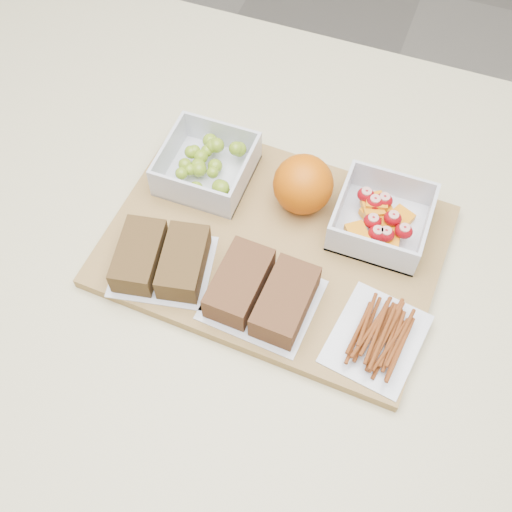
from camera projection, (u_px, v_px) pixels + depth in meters
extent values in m
plane|color=gray|center=(253.00, 447.00, 1.60)|extent=(4.00, 4.00, 0.00)
cube|color=beige|center=(253.00, 383.00, 1.22)|extent=(1.20, 0.90, 0.90)
cube|color=olive|center=(274.00, 246.00, 0.83)|extent=(0.43, 0.32, 0.02)
cube|color=silver|center=(208.00, 175.00, 0.88)|extent=(0.12, 0.12, 0.00)
cube|color=silver|center=(222.00, 135.00, 0.89)|extent=(0.12, 0.00, 0.05)
cube|color=silver|center=(190.00, 195.00, 0.84)|extent=(0.12, 0.00, 0.05)
cube|color=silver|center=(245.00, 175.00, 0.85)|extent=(0.00, 0.11, 0.05)
cube|color=silver|center=(169.00, 153.00, 0.88)|extent=(0.00, 0.11, 0.05)
sphere|color=olive|center=(198.00, 166.00, 0.87)|extent=(0.02, 0.02, 0.02)
sphere|color=olive|center=(185.00, 165.00, 0.86)|extent=(0.02, 0.02, 0.02)
sphere|color=olive|center=(212.00, 146.00, 0.87)|extent=(0.02, 0.02, 0.02)
sphere|color=olive|center=(215.00, 166.00, 0.87)|extent=(0.02, 0.02, 0.02)
sphere|color=olive|center=(191.00, 152.00, 0.87)|extent=(0.02, 0.02, 0.02)
sphere|color=olive|center=(198.00, 169.00, 0.87)|extent=(0.02, 0.02, 0.02)
sphere|color=olive|center=(194.00, 151.00, 0.87)|extent=(0.02, 0.02, 0.02)
sphere|color=olive|center=(222.00, 188.00, 0.83)|extent=(0.02, 0.02, 0.02)
sphere|color=olive|center=(239.00, 149.00, 0.88)|extent=(0.02, 0.02, 0.02)
sphere|color=olive|center=(217.00, 145.00, 0.87)|extent=(0.02, 0.02, 0.02)
sphere|color=olive|center=(181.00, 173.00, 0.85)|extent=(0.02, 0.02, 0.02)
sphere|color=olive|center=(236.00, 148.00, 0.87)|extent=(0.02, 0.02, 0.02)
sphere|color=olive|center=(196.00, 189.00, 0.85)|extent=(0.02, 0.02, 0.02)
sphere|color=olive|center=(212.00, 145.00, 0.88)|extent=(0.02, 0.02, 0.02)
sphere|color=olive|center=(201.00, 157.00, 0.87)|extent=(0.02, 0.02, 0.02)
sphere|color=olive|center=(216.00, 144.00, 0.88)|extent=(0.02, 0.02, 0.02)
sphere|color=olive|center=(220.00, 187.00, 0.84)|extent=(0.02, 0.02, 0.02)
sphere|color=olive|center=(229.00, 195.00, 0.85)|extent=(0.02, 0.02, 0.02)
sphere|color=olive|center=(207.00, 151.00, 0.88)|extent=(0.02, 0.02, 0.02)
sphere|color=olive|center=(190.00, 170.00, 0.86)|extent=(0.02, 0.02, 0.02)
sphere|color=olive|center=(210.00, 141.00, 0.89)|extent=(0.02, 0.02, 0.02)
sphere|color=olive|center=(213.00, 172.00, 0.85)|extent=(0.02, 0.02, 0.02)
sphere|color=olive|center=(199.00, 169.00, 0.86)|extent=(0.02, 0.02, 0.02)
cube|color=silver|center=(379.00, 227.00, 0.84)|extent=(0.12, 0.12, 0.00)
cube|color=silver|center=(393.00, 184.00, 0.85)|extent=(0.12, 0.00, 0.05)
cube|color=silver|center=(371.00, 252.00, 0.79)|extent=(0.12, 0.00, 0.05)
cube|color=silver|center=(425.00, 230.00, 0.81)|extent=(0.00, 0.11, 0.05)
cube|color=silver|center=(340.00, 205.00, 0.83)|extent=(0.00, 0.11, 0.05)
cube|color=orange|center=(380.00, 233.00, 0.82)|extent=(0.03, 0.04, 0.01)
cube|color=orange|center=(377.00, 207.00, 0.84)|extent=(0.04, 0.05, 0.01)
cube|color=orange|center=(389.00, 221.00, 0.83)|extent=(0.04, 0.04, 0.01)
cube|color=orange|center=(399.00, 219.00, 0.84)|extent=(0.04, 0.04, 0.01)
cube|color=orange|center=(373.00, 208.00, 0.83)|extent=(0.04, 0.04, 0.01)
cube|color=orange|center=(377.00, 202.00, 0.83)|extent=(0.03, 0.03, 0.01)
cube|color=orange|center=(357.00, 233.00, 0.81)|extent=(0.04, 0.04, 0.01)
cube|color=orange|center=(388.00, 238.00, 0.81)|extent=(0.03, 0.03, 0.01)
cube|color=orange|center=(373.00, 214.00, 0.83)|extent=(0.04, 0.04, 0.01)
ellipsoid|color=#A60813|center=(393.00, 218.00, 0.81)|extent=(0.02, 0.02, 0.02)
ellipsoid|color=#A60813|center=(385.00, 234.00, 0.80)|extent=(0.02, 0.02, 0.02)
ellipsoid|color=#A60813|center=(366.00, 195.00, 0.83)|extent=(0.02, 0.02, 0.02)
ellipsoid|color=#A60813|center=(404.00, 231.00, 0.80)|extent=(0.02, 0.02, 0.02)
ellipsoid|color=#A60813|center=(375.00, 202.00, 0.83)|extent=(0.02, 0.02, 0.02)
ellipsoid|color=#A60813|center=(377.00, 233.00, 0.80)|extent=(0.02, 0.02, 0.02)
ellipsoid|color=#A60813|center=(373.00, 221.00, 0.81)|extent=(0.02, 0.02, 0.02)
ellipsoid|color=#A60813|center=(384.00, 200.00, 0.83)|extent=(0.02, 0.02, 0.02)
sphere|color=#CC5704|center=(303.00, 184.00, 0.83)|extent=(0.08, 0.08, 0.08)
cube|color=silver|center=(163.00, 266.00, 0.81)|extent=(0.14, 0.13, 0.00)
cube|color=#533B1C|center=(139.00, 256.00, 0.79)|extent=(0.07, 0.10, 0.04)
cube|color=#533B1C|center=(184.00, 262.00, 0.79)|extent=(0.07, 0.10, 0.04)
cube|color=silver|center=(262.00, 300.00, 0.78)|extent=(0.14, 0.12, 0.00)
cube|color=brown|center=(240.00, 283.00, 0.77)|extent=(0.06, 0.10, 0.04)
cube|color=brown|center=(285.00, 301.00, 0.76)|extent=(0.06, 0.10, 0.04)
cube|color=silver|center=(376.00, 339.00, 0.76)|extent=(0.12, 0.13, 0.00)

